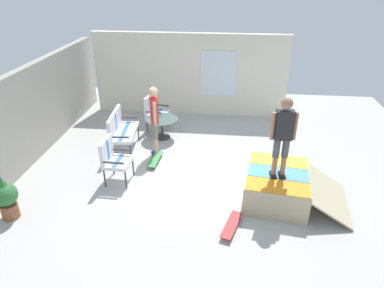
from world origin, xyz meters
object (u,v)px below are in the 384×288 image
skate_ramp (278,185)px  skateboard_by_bench (155,159)px  patio_chair_by_wall (113,157)px  patio_bench (120,128)px  patio_chair_near_house (154,109)px  patio_table (162,124)px  skateboard_spare (231,225)px  person_watching (154,116)px  person_skater (283,133)px  potted_plant (6,197)px

skate_ramp → skateboard_by_bench: size_ratio=2.72×
patio_chair_by_wall → patio_bench: bearing=10.7°
skate_ramp → patio_chair_by_wall: (0.27, 3.54, 0.31)m
patio_bench → patio_chair_by_wall: same height
skate_ramp → patio_chair_near_house: 4.48m
patio_table → skateboard_spare: bearing=-151.5°
person_watching → skateboard_spare: person_watching is taller
patio_chair_by_wall → person_watching: bearing=-26.6°
patio_chair_near_house → skateboard_spare: 4.77m
patio_chair_by_wall → person_watching: size_ratio=0.58×
person_skater → skateboard_spare: 1.94m
skate_ramp → person_skater: (-0.13, 0.07, 1.25)m
patio_chair_by_wall → person_watching: (1.33, -0.67, 0.43)m
patio_table → patio_bench: bearing=130.0°
person_skater → potted_plant: person_skater is taller
skate_ramp → potted_plant: (-1.17, 5.13, 0.16)m
skateboard_spare → patio_bench: bearing=45.8°
patio_table → person_watching: (-0.94, -0.01, 0.64)m
person_watching → skate_ramp: bearing=-119.1°
patio_table → person_watching: size_ratio=0.51×
person_skater → skateboard_spare: (-0.93, 0.86, -1.47)m
person_watching → skateboard_spare: 3.42m
patio_chair_near_house → patio_chair_by_wall: size_ratio=1.00×
patio_chair_near_house → skateboard_spare: (-4.15, -2.28, -0.53)m
person_skater → skateboard_spare: bearing=136.9°
person_watching → person_skater: size_ratio=1.09×
patio_chair_near_house → patio_chair_by_wall: same height
skate_ramp → patio_bench: size_ratio=1.71×
person_skater → patio_bench: bearing=63.3°
patio_chair_near_house → patio_bench: bearing=156.0°
patio_chair_near_house → skateboard_spare: patio_chair_near_house is taller
patio_chair_near_house → patio_table: size_ratio=1.13×
skate_ramp → skateboard_by_bench: skate_ramp is taller
skateboard_spare → patio_chair_near_house: bearing=28.8°
skateboard_by_bench → skateboard_spare: bearing=-139.8°
patio_table → potted_plant: size_ratio=0.98×
patio_chair_by_wall → skateboard_spare: bearing=-117.0°
patio_chair_near_house → skateboard_spare: bearing=-151.2°
patio_chair_by_wall → potted_plant: patio_chair_by_wall is taller
patio_bench → skateboard_spare: 4.06m
skate_ramp → potted_plant: size_ratio=2.40×
person_watching → skateboard_spare: (-2.65, -1.94, -0.96)m
patio_table → skateboard_by_bench: patio_table is taller
skateboard_by_bench → person_skater: bearing=-115.3°
person_watching → person_skater: bearing=-121.7°
person_watching → person_skater: (-1.73, -2.80, 0.51)m
potted_plant → patio_bench: bearing=-24.2°
patio_chair_by_wall → patio_table: size_ratio=1.13×
patio_chair_by_wall → potted_plant: size_ratio=1.11×
patio_bench → skateboard_by_bench: patio_bench is taller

